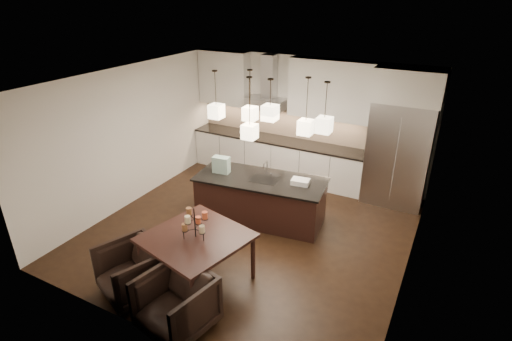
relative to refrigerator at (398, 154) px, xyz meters
The scene contains 37 objects.
floor 3.35m from the refrigerator, 131.42° to the right, with size 5.50×5.50×0.02m, color black.
ceiling 3.62m from the refrigerator, 131.42° to the right, with size 5.50×5.50×0.02m, color white.
wall_back 2.16m from the refrigerator, 169.74° to the left, with size 5.50×0.02×2.80m, color silver.
wall_front 5.56m from the refrigerator, 112.22° to the right, with size 5.50×0.02×2.80m, color silver.
wall_left 5.42m from the refrigerator, 153.91° to the right, with size 0.02×5.50×2.80m, color silver.
wall_right 2.49m from the refrigerator, 74.50° to the right, with size 0.02×5.50×2.80m, color silver.
refrigerator is the anchor object (origin of this frame).
fridge_panel 1.40m from the refrigerator, ahead, with size 1.26×0.72×0.65m, color silver.
lower_cabinets 2.80m from the refrigerator, behind, with size 4.21×0.62×0.88m, color silver.
countertop 2.73m from the refrigerator, behind, with size 4.21×0.66×0.04m, color black.
backsplash 2.75m from the refrigerator, behind, with size 4.21×0.02×0.63m, color beige.
upper_cab_left 4.35m from the refrigerator, behind, with size 1.25×0.35×1.25m, color silver.
upper_cab_right 1.91m from the refrigerator, behind, with size 1.86×0.35×1.25m, color silver.
hood_canopy 3.09m from the refrigerator, behind, with size 0.90×0.52×0.24m, color #B7B7BA.
hood_chimney 3.28m from the refrigerator, behind, with size 0.30×0.28×0.96m, color #B7B7BA.
fruit_bowl 3.54m from the refrigerator, behind, with size 0.26×0.26×0.06m, color silver.
island_body 2.95m from the refrigerator, 138.08° to the right, with size 2.37×0.95×0.83m, color black.
island_top 2.88m from the refrigerator, 138.08° to the right, with size 2.45×1.02×0.04m, color black.
faucet 2.74m from the refrigerator, 138.58° to the right, with size 0.09×0.23×0.36m, color silver, non-canonical shape.
tote_bag 3.57m from the refrigerator, 145.26° to the right, with size 0.32×0.17×0.32m, color #266447.
food_container 2.27m from the refrigerator, 127.72° to the right, with size 0.32×0.23×0.09m, color silver.
dining_table 4.58m from the refrigerator, 118.25° to the right, with size 1.35×1.35×0.81m, color black, non-canonical shape.
candelabra 4.53m from the refrigerator, 118.25° to the right, with size 0.39×0.39×0.47m, color black, non-canonical shape.
candle_a 4.50m from the refrigerator, 116.39° to the right, with size 0.08×0.08×0.11m, color beige.
candle_b 4.43m from the refrigerator, 119.62° to the right, with size 0.08×0.08×0.11m, color #DE5A36.
candle_c 4.68m from the refrigerator, 118.73° to the right, with size 0.08×0.08×0.11m, color #905B34.
candle_d 4.41m from the refrigerator, 117.08° to the right, with size 0.08×0.08×0.11m, color #DE5A36.
candle_e 4.55m from the refrigerator, 120.03° to the right, with size 0.08×0.08×0.11m, color #905B34.
candle_f 4.66m from the refrigerator, 117.55° to the right, with size 0.08×0.08×0.11m, color beige.
armchair_left 5.50m from the refrigerator, 121.32° to the right, with size 0.84×0.87×0.79m, color black.
armchair_right 5.28m from the refrigerator, 110.67° to the right, with size 0.86×0.88×0.80m, color black.
pendant_a 3.75m from the refrigerator, 148.03° to the right, with size 0.24×0.24×0.26m, color beige.
pendant_b 3.12m from the refrigerator, 148.60° to the right, with size 0.24×0.24×0.26m, color beige.
pendant_c 3.04m from the refrigerator, 131.81° to the right, with size 0.24×0.24×0.26m, color beige.
pendant_d 2.34m from the refrigerator, 129.38° to the right, with size 0.24×0.24×0.26m, color beige.
pendant_e 2.36m from the refrigerator, 117.83° to the right, with size 0.24×0.24×0.26m, color beige.
pendant_f 3.19m from the refrigerator, 136.85° to the right, with size 0.24×0.24×0.26m, color beige.
Camera 1 is at (3.03, -5.55, 4.14)m, focal length 28.00 mm.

